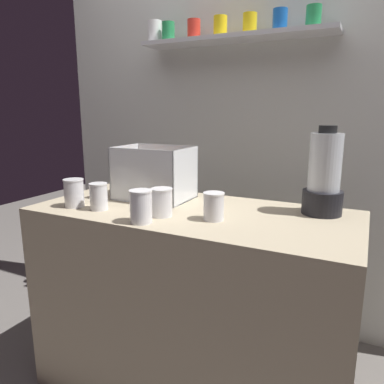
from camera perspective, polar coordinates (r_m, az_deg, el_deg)
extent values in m
cube|color=tan|center=(1.77, 0.00, -17.03)|extent=(1.40, 0.64, 0.90)
cube|color=silver|center=(2.25, 8.86, 10.62)|extent=(2.60, 0.04, 2.50)
cube|color=silver|center=(2.19, 6.68, 22.81)|extent=(1.10, 0.20, 0.02)
cylinder|color=#268C4C|center=(2.37, -3.73, 23.75)|extent=(0.08, 0.08, 0.11)
cylinder|color=red|center=(2.30, 0.30, 24.12)|extent=(0.08, 0.08, 0.11)
cylinder|color=yellow|center=(2.23, 4.46, 24.45)|extent=(0.08, 0.08, 0.11)
cylinder|color=yellow|center=(2.18, 9.05, 24.58)|extent=(0.08, 0.08, 0.11)
cylinder|color=#1959B2|center=(2.13, 13.62, 24.71)|extent=(0.08, 0.08, 0.11)
cylinder|color=#268C4C|center=(2.10, 18.51, 24.58)|extent=(0.08, 0.08, 0.11)
cylinder|color=white|center=(2.43, -5.84, 23.67)|extent=(0.08, 0.08, 0.13)
cube|color=white|center=(1.81, -5.85, -0.89)|extent=(0.35, 0.25, 0.01)
cube|color=white|center=(1.68, -8.13, 2.37)|extent=(0.35, 0.01, 0.25)
cube|color=white|center=(1.88, -3.98, 3.56)|extent=(0.35, 0.01, 0.25)
cube|color=white|center=(1.88, -10.43, 3.36)|extent=(0.01, 0.25, 0.25)
cube|color=white|center=(1.70, -0.96, 2.58)|extent=(0.01, 0.25, 0.25)
cone|color=orange|center=(1.80, -5.31, -0.18)|extent=(0.17, 0.06, 0.03)
cone|color=orange|center=(1.82, -6.82, -0.08)|extent=(0.17, 0.15, 0.04)
cone|color=orange|center=(1.74, -4.37, -0.82)|extent=(0.10, 0.14, 0.03)
cone|color=orange|center=(1.78, -5.45, -0.42)|extent=(0.11, 0.19, 0.03)
cone|color=orange|center=(1.84, -7.84, 0.63)|extent=(0.15, 0.09, 0.03)
cone|color=orange|center=(1.82, -6.84, 0.98)|extent=(0.20, 0.07, 0.03)
cone|color=orange|center=(1.84, -7.69, 1.02)|extent=(0.10, 0.16, 0.03)
cone|color=orange|center=(1.77, -6.93, 0.43)|extent=(0.14, 0.09, 0.03)
cone|color=orange|center=(1.84, -7.58, 1.62)|extent=(0.14, 0.13, 0.03)
cone|color=orange|center=(1.74, -4.31, 1.50)|extent=(0.14, 0.08, 0.03)
cone|color=orange|center=(1.82, -6.67, 1.87)|extent=(0.03, 0.18, 0.03)
cone|color=orange|center=(1.75, -4.49, 0.98)|extent=(0.14, 0.12, 0.03)
cylinder|color=black|center=(1.61, 19.71, -1.52)|extent=(0.16, 0.16, 0.10)
cylinder|color=silver|center=(1.58, 20.16, 4.39)|extent=(0.13, 0.13, 0.24)
cylinder|color=red|center=(1.60, 19.90, 0.91)|extent=(0.12, 0.12, 0.04)
cylinder|color=black|center=(1.57, 20.53, 9.20)|extent=(0.07, 0.07, 0.03)
cylinder|color=white|center=(1.71, -18.00, -0.24)|extent=(0.09, 0.09, 0.12)
cylinder|color=red|center=(1.72, -17.98, -0.51)|extent=(0.08, 0.08, 0.10)
cylinder|color=white|center=(1.70, -18.14, 1.83)|extent=(0.09, 0.09, 0.01)
cylinder|color=white|center=(1.63, -14.41, -0.79)|extent=(0.08, 0.08, 0.11)
cylinder|color=orange|center=(1.64, -14.38, -1.44)|extent=(0.07, 0.07, 0.07)
cylinder|color=white|center=(1.62, -14.52, 1.23)|extent=(0.08, 0.08, 0.01)
cylinder|color=white|center=(1.41, -8.00, -2.38)|extent=(0.09, 0.09, 0.12)
cylinder|color=yellow|center=(1.42, -7.97, -3.37)|extent=(0.08, 0.08, 0.07)
cylinder|color=white|center=(1.40, -8.08, 0.17)|extent=(0.09, 0.09, 0.01)
cylinder|color=white|center=(1.49, -4.76, -1.72)|extent=(0.09, 0.09, 0.11)
cylinder|color=yellow|center=(1.49, -4.75, -2.02)|extent=(0.08, 0.08, 0.09)
cylinder|color=white|center=(1.48, -4.80, 0.46)|extent=(0.09, 0.09, 0.01)
cylinder|color=white|center=(1.44, 3.42, -2.38)|extent=(0.08, 0.08, 0.11)
cylinder|color=red|center=(1.44, 3.41, -3.26)|extent=(0.07, 0.07, 0.06)
cylinder|color=white|center=(1.42, 3.45, -0.22)|extent=(0.08, 0.08, 0.01)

